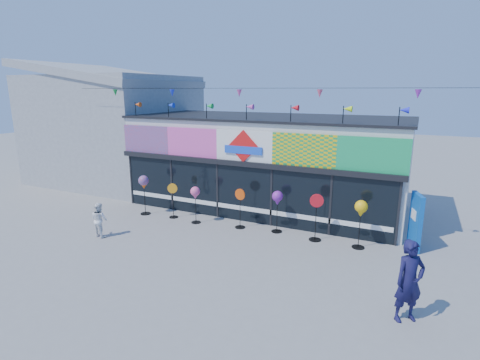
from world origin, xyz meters
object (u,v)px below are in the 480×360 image
Objects in this scene: spinner_2 at (195,194)px; adult_man at (409,281)px; blue_sign at (416,222)px; spinner_6 at (361,210)px; child at (99,220)px; spinner_5 at (316,216)px; spinner_3 at (240,207)px; spinner_0 at (144,183)px; spinner_4 at (277,199)px; spinner_1 at (173,200)px.

spinner_2 is 8.68m from adult_man.
spinner_6 is (-1.68, -0.72, 0.38)m from blue_sign.
child is at bearing -177.91° from blue_sign.
blue_sign is at bearing 12.49° from spinner_5.
blue_sign is at bearing -151.00° from child.
spinner_3 is at bearing 169.20° from blue_sign.
spinner_0 is 2.81m from child.
spinner_6 reaches higher than spinner_4.
spinner_0 reaches higher than child.
spinner_0 is at bearing -179.77° from spinner_2.
spinner_3 is 0.98× the size of spinner_4.
spinner_4 is (-4.70, -0.53, 0.32)m from blue_sign.
spinner_0 is at bearing -175.39° from spinner_4.
blue_sign is 6.19m from spinner_3.
spinner_1 is 3.05m from spinner_3.
spinner_6 is at bearing -0.58° from spinner_5.
adult_man is (10.49, -3.50, -0.38)m from spinner_0.
spinner_3 is 0.93× the size of spinner_6.
spinner_5 reaches higher than spinner_2.
spinner_1 is 0.92× the size of spinner_4.
child is (-4.26, -2.98, -0.19)m from spinner_3.
spinner_0 is 1.16× the size of spinner_1.
child is at bearing -145.01° from spinner_3.
spinner_0 is 1.35× the size of child.
spinner_6 is 1.32× the size of child.
spinner_4 is 6.11m from adult_man.
spinner_5 reaches higher than spinner_0.
spinner_1 is (1.36, 0.15, -0.59)m from spinner_0.
spinner_2 is (-8.00, -0.99, 0.24)m from blue_sign.
adult_man is (9.13, -3.65, 0.21)m from spinner_1.
spinner_0 reaches higher than spinner_4.
spinner_1 is 6.01m from spinner_5.
spinner_0 is 1.49m from spinner_1.
spinner_1 is at bearing 120.62° from adult_man.
spinner_5 is (7.37, 0.29, -0.46)m from spinner_0.
blue_sign is at bearing 51.61° from adult_man.
spinner_5 is 1.35× the size of child.
spinner_0 is at bearing -173.59° from spinner_1.
spinner_1 is at bearing -177.77° from spinner_3.
adult_man is at bearing -50.57° from spinner_5.
child is at bearing -86.83° from spinner_0.
spinner_5 reaches higher than spinner_6.
spinner_6 reaches higher than spinner_3.
child is (-10.41, -3.71, -0.33)m from blue_sign.
spinner_5 is 7.83m from child.
blue_sign is at bearing 6.38° from spinner_4.
spinner_5 is (-3.18, -0.71, -0.06)m from blue_sign.
blue_sign reaches higher than spinner_5.
child is (-8.72, -2.99, -0.71)m from spinner_6.
spinner_2 is at bearing -6.80° from spinner_1.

